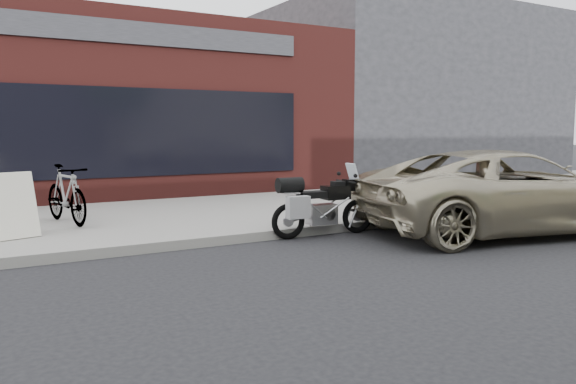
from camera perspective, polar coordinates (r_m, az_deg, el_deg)
ground at (r=6.08m, az=19.21°, el=-10.77°), size 120.00×120.00×0.00m
near_sidewalk at (r=11.78m, az=-7.34°, el=-1.92°), size 44.00×6.00×0.15m
storefront at (r=17.94m, az=-22.12°, el=7.44°), size 14.00×10.07×4.50m
neighbour_building at (r=22.93m, az=9.45°, el=9.34°), size 10.00×10.00×6.00m
motorcycle at (r=9.21m, az=3.06°, el=-1.38°), size 1.90×0.61×1.20m
minivan at (r=10.23m, az=21.31°, el=0.04°), size 5.49×3.36×1.42m
bicycle_rear at (r=10.34m, az=-21.62°, el=-0.20°), size 0.83×1.75×1.01m
sandwich_sign at (r=9.36m, az=-26.26°, el=-1.17°), size 0.75×0.71×0.97m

